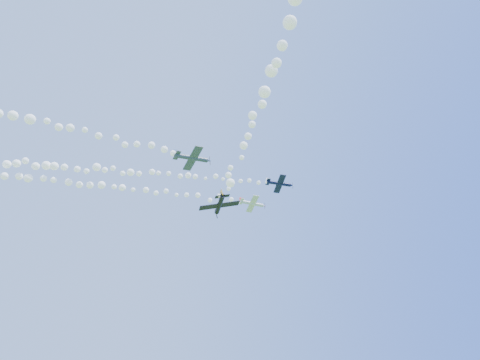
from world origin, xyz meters
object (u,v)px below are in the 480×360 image
object	(u,v)px
plane_navy	(280,184)
plane_black	(219,205)
plane_grey	(193,158)
plane_white	(252,204)

from	to	relation	value
plane_navy	plane_black	bearing A→B (deg)	-128.22
plane_navy	plane_grey	world-z (taller)	plane_navy
plane_white	plane_grey	size ratio (longest dim) A/B	0.85
plane_navy	plane_grey	size ratio (longest dim) A/B	0.87
plane_white	plane_black	bearing A→B (deg)	-117.08
plane_navy	plane_black	world-z (taller)	plane_navy
plane_white	plane_navy	size ratio (longest dim) A/B	0.98
plane_grey	plane_black	world-z (taller)	plane_grey
plane_white	plane_black	xyz separation A→B (m)	(-15.13, -23.31, -15.38)
plane_navy	plane_grey	bearing A→B (deg)	-150.30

